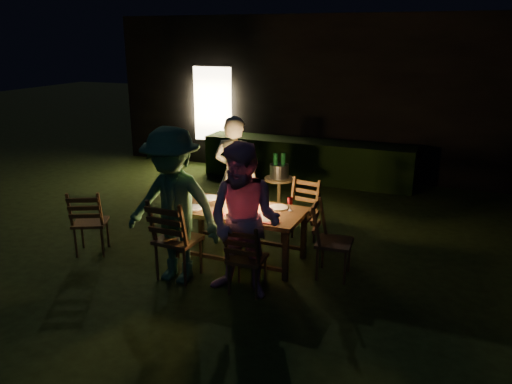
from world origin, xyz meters
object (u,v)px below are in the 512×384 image
at_px(person_opp_left, 173,206).
at_px(chair_near_left, 178,253).
at_px(bottle_table, 221,196).
at_px(ice_bucket, 279,171).
at_px(chair_end, 332,254).
at_px(person_house_side, 235,176).
at_px(dining_table, 239,214).
at_px(chair_near_right, 247,270).
at_px(bottle_bucket_b, 283,168).
at_px(chair_far_right, 299,225).
at_px(bottle_bucket_a, 275,168).
at_px(lantern, 244,196).
at_px(person_opp_right, 244,222).
at_px(chair_far_left, 234,214).
at_px(side_table, 279,182).
at_px(chair_spare, 91,233).

bearing_deg(person_opp_left, chair_near_left, 90.39).
distance_m(bottle_table, ice_bucket, 1.73).
height_order(chair_end, person_house_side, person_house_side).
bearing_deg(dining_table, ice_bucket, 93.68).
bearing_deg(chair_near_right, bottle_bucket_b, 98.08).
distance_m(chair_end, bottle_bucket_b, 2.25).
distance_m(dining_table, chair_far_right, 1.01).
height_order(bottle_bucket_a, bottle_bucket_b, same).
height_order(chair_near_left, bottle_bucket_a, chair_near_left).
bearing_deg(chair_near_left, bottle_bucket_a, 84.12).
relative_size(dining_table, person_house_side, 0.97).
bearing_deg(dining_table, lantern, 45.00).
bearing_deg(bottle_table, person_opp_right, -50.93).
height_order(chair_far_left, bottle_table, chair_far_left).
distance_m(chair_far_right, ice_bucket, 1.25).
distance_m(chair_near_left, person_house_side, 1.68).
xyz_separation_m(chair_far_right, person_opp_right, (-0.14, -1.59, 0.59)).
height_order(person_opp_right, lantern, person_opp_right).
distance_m(person_opp_left, side_table, 2.59).
relative_size(chair_far_right, chair_spare, 1.00).
relative_size(chair_spare, person_house_side, 0.54).
bearing_deg(chair_far_right, side_table, -47.71).
xyz_separation_m(chair_near_left, person_house_side, (0.04, 1.59, 0.55)).
height_order(lantern, bottle_table, lantern).
relative_size(dining_table, side_table, 2.64).
height_order(lantern, side_table, lantern).
height_order(chair_far_right, chair_spare, chair_spare).
height_order(dining_table, side_table, dining_table).
relative_size(lantern, bottle_bucket_a, 1.09).
bearing_deg(chair_near_right, chair_near_left, 176.87).
distance_m(dining_table, chair_near_right, 0.96).
relative_size(chair_far_right, lantern, 2.67).
xyz_separation_m(dining_table, person_house_side, (-0.43, 0.83, 0.24)).
relative_size(lantern, bottle_bucket_b, 1.09).
bearing_deg(bottle_bucket_b, bottle_bucket_a, -141.34).
xyz_separation_m(chair_near_right, person_opp_left, (-0.90, -0.03, 0.65)).
bearing_deg(person_opp_right, bottle_bucket_a, 103.68).
height_order(dining_table, lantern, lantern).
bearing_deg(person_house_side, bottle_table, 103.71).
xyz_separation_m(chair_far_left, side_table, (0.36, 0.95, 0.26)).
height_order(dining_table, ice_bucket, ice_bucket).
xyz_separation_m(chair_end, bottle_bucket_a, (-1.35, 1.72, 0.51)).
height_order(person_opp_left, bottle_bucket_b, person_opp_left).
bearing_deg(chair_far_right, chair_near_right, 93.80).
relative_size(chair_near_right, side_table, 1.40).
xyz_separation_m(chair_spare, ice_bucket, (1.84, 2.30, 0.46)).
bearing_deg(chair_far_left, bottle_bucket_b, -104.38).
xyz_separation_m(chair_far_left, lantern, (0.48, -0.73, 0.55)).
bearing_deg(ice_bucket, dining_table, -87.74).
bearing_deg(chair_near_right, person_house_side, 116.21).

